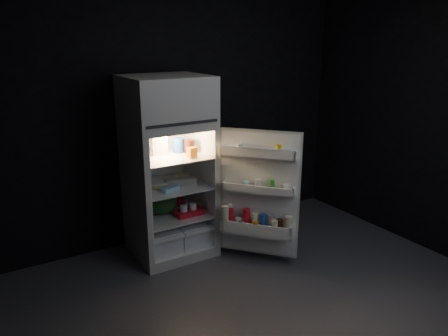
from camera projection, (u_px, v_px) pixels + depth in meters
floor at (272, 305)px, 3.60m from camera, size 4.00×3.40×0.00m
wall_back at (178, 113)px, 4.60m from camera, size 4.00×0.00×2.70m
wall_right at (442, 120)px, 4.20m from camera, size 0.00×3.40×2.70m
refrigerator at (167, 161)px, 4.25m from camera, size 0.76×0.71×1.78m
fridge_door at (259, 197)px, 4.10m from camera, size 0.62×0.67×1.22m
milk_jug at (160, 142)px, 4.20m from camera, size 0.18×0.18×0.24m
mayo_jar at (178, 145)px, 4.29m from camera, size 0.13×0.13×0.14m
jam_jar at (189, 146)px, 4.28m from camera, size 0.10×0.10×0.13m
amber_bottle at (139, 147)px, 4.07m from camera, size 0.10×0.10×0.22m
small_carton at (192, 153)px, 4.09m from camera, size 0.10×0.08×0.10m
egg_carton at (180, 182)px, 4.27m from camera, size 0.31×0.18×0.07m
pie at (157, 183)px, 4.28m from camera, size 0.35×0.35×0.04m
flat_package at (170, 189)px, 4.11m from camera, size 0.19×0.13×0.04m
wrapped_pkg at (183, 176)px, 4.46m from camera, size 0.15×0.14×0.05m
produce_bag at (163, 204)px, 4.34m from camera, size 0.31×0.26×0.20m
yogurt_tray at (189, 212)px, 4.32m from camera, size 0.28×0.15×0.05m
small_can_red at (180, 202)px, 4.54m from camera, size 0.07×0.07×0.09m
small_can_silver at (186, 201)px, 4.57m from camera, size 0.08×0.08×0.09m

